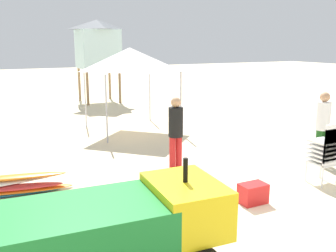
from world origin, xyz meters
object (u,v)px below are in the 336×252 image
(stacked_plastic_chairs, at_px, (328,149))
(cooler_box, at_px, (253,193))
(lifeguard_near_left, at_px, (323,123))
(lifeguard_tower, at_px, (98,44))
(surfboard_pile, at_px, (11,186))
(lifeguard_near_center, at_px, (176,130))
(utility_cart, at_px, (122,226))
(popup_canopy, at_px, (130,59))

(stacked_plastic_chairs, distance_m, cooler_box, 1.99)
(lifeguard_near_left, relative_size, lifeguard_tower, 0.45)
(lifeguard_near_left, bearing_deg, surfboard_pile, 169.94)
(stacked_plastic_chairs, distance_m, lifeguard_near_center, 3.14)
(lifeguard_tower, bearing_deg, surfboard_pile, -114.57)
(lifeguard_near_center, bearing_deg, lifeguard_near_left, -17.00)
(utility_cart, distance_m, surfboard_pile, 3.67)
(lifeguard_near_center, bearing_deg, lifeguard_tower, 82.53)
(utility_cart, relative_size, lifeguard_near_center, 1.54)
(utility_cart, distance_m, cooler_box, 3.22)
(stacked_plastic_chairs, distance_m, lifeguard_near_left, 1.41)
(stacked_plastic_chairs, bearing_deg, lifeguard_near_center, 139.63)
(lifeguard_near_left, bearing_deg, utility_cart, -158.41)
(cooler_box, bearing_deg, stacked_plastic_chairs, 1.93)
(popup_canopy, bearing_deg, lifeguard_near_left, -62.74)
(popup_canopy, bearing_deg, cooler_box, -91.03)
(surfboard_pile, relative_size, lifeguard_near_left, 1.41)
(utility_cart, bearing_deg, stacked_plastic_chairs, 14.86)
(surfboard_pile, height_order, cooler_box, surfboard_pile)
(surfboard_pile, height_order, lifeguard_near_center, lifeguard_near_center)
(lifeguard_near_left, relative_size, popup_canopy, 0.64)
(lifeguard_near_left, distance_m, cooler_box, 3.16)
(stacked_plastic_chairs, xyz_separation_m, cooler_box, (-1.90, -0.06, -0.56))
(surfboard_pile, bearing_deg, utility_cart, -74.27)
(utility_cart, xyz_separation_m, lifeguard_tower, (3.84, 14.03, 1.99))
(surfboard_pile, distance_m, popup_canopy, 6.14)
(surfboard_pile, xyz_separation_m, cooler_box, (3.90, -2.27, -0.02))
(lifeguard_near_center, xyz_separation_m, cooler_box, (0.48, -2.09, -0.79))
(utility_cart, xyz_separation_m, stacked_plastic_chairs, (4.82, 1.28, -0.04))
(popup_canopy, height_order, lifeguard_tower, lifeguard_tower)
(lifeguard_near_left, xyz_separation_m, lifeguard_near_center, (-3.35, 1.02, -0.02))
(popup_canopy, height_order, cooler_box, popup_canopy)
(lifeguard_near_left, xyz_separation_m, popup_canopy, (-2.75, 5.33, 1.33))
(lifeguard_near_center, height_order, popup_canopy, popup_canopy)
(stacked_plastic_chairs, xyz_separation_m, lifeguard_near_left, (0.96, 1.01, 0.26))
(stacked_plastic_chairs, relative_size, cooler_box, 2.63)
(popup_canopy, xyz_separation_m, lifeguard_tower, (0.81, 6.41, 0.45))
(surfboard_pile, xyz_separation_m, lifeguard_tower, (4.82, 10.54, 2.57))
(lifeguard_near_center, distance_m, lifeguard_tower, 10.96)
(surfboard_pile, relative_size, cooler_box, 4.98)
(lifeguard_tower, xyz_separation_m, cooler_box, (-0.92, -12.81, -2.60))
(lifeguard_near_left, bearing_deg, stacked_plastic_chairs, -133.54)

